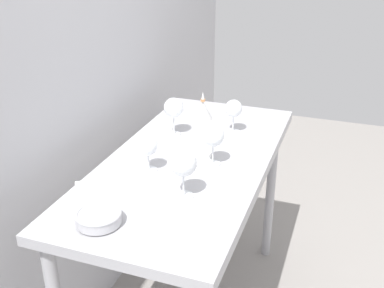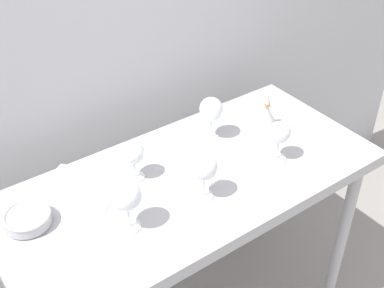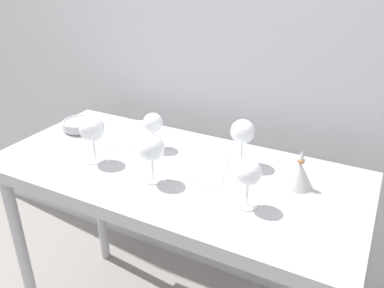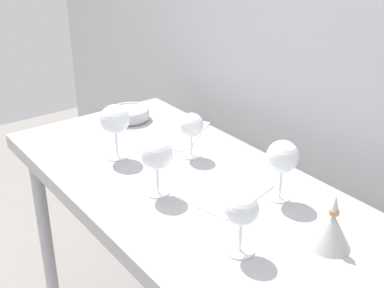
# 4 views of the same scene
# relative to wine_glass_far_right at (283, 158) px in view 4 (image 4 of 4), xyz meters

# --- Properties ---
(back_wall) EXTENTS (3.80, 0.04, 2.60)m
(back_wall) POSITION_rel_wine_glass_far_right_xyz_m (-0.21, 0.34, 0.27)
(back_wall) COLOR #BCBCC1
(back_wall) RESTS_ON ground_plane
(steel_counter) EXTENTS (1.40, 0.65, 0.90)m
(steel_counter) POSITION_rel_wine_glass_far_right_xyz_m (-0.21, -0.15, -0.24)
(steel_counter) COLOR #AAAAAF
(steel_counter) RESTS_ON ground_plane
(wine_glass_far_right) EXTENTS (0.09, 0.09, 0.18)m
(wine_glass_far_right) POSITION_rel_wine_glass_far_right_xyz_m (0.00, 0.00, 0.00)
(wine_glass_far_right) COLOR white
(wine_glass_far_right) RESTS_ON steel_counter
(wine_glass_far_left) EXTENTS (0.08, 0.08, 0.15)m
(wine_glass_far_left) POSITION_rel_wine_glass_far_right_xyz_m (-0.37, -0.04, -0.02)
(wine_glass_far_left) COLOR white
(wine_glass_far_left) RESTS_ON steel_counter
(wine_glass_near_right) EXTENTS (0.08, 0.08, 0.16)m
(wine_glass_near_right) POSITION_rel_wine_glass_far_right_xyz_m (0.12, -0.25, -0.02)
(wine_glass_near_right) COLOR white
(wine_glass_near_right) RESTS_ON steel_counter
(wine_glass_near_left) EXTENTS (0.10, 0.10, 0.18)m
(wine_glass_near_left) POSITION_rel_wine_glass_far_right_xyz_m (-0.51, -0.24, -0.00)
(wine_glass_near_left) COLOR white
(wine_glass_near_left) RESTS_ON steel_counter
(wine_glass_near_center) EXTENTS (0.09, 0.09, 0.17)m
(wine_glass_near_center) POSITION_rel_wine_glass_far_right_xyz_m (-0.23, -0.26, -0.01)
(wine_glass_near_center) COLOR white
(wine_glass_near_center) RESTS_ON steel_counter
(tasting_sheet_upper) EXTENTS (0.30, 0.33, 0.00)m
(tasting_sheet_upper) POSITION_rel_wine_glass_far_right_xyz_m (-0.55, 0.02, -0.13)
(tasting_sheet_upper) COLOR white
(tasting_sheet_upper) RESTS_ON steel_counter
(tasting_sheet_lower) EXTENTS (0.25, 0.28, 0.00)m
(tasting_sheet_lower) POSITION_rel_wine_glass_far_right_xyz_m (-0.12, -0.10, -0.13)
(tasting_sheet_lower) COLOR white
(tasting_sheet_lower) RESTS_ON steel_counter
(tasting_bowl) EXTENTS (0.15, 0.15, 0.05)m
(tasting_bowl) POSITION_rel_wine_glass_far_right_xyz_m (-0.76, -0.04, -0.10)
(tasting_bowl) COLOR beige
(tasting_bowl) RESTS_ON steel_counter
(decanter_funnel) EXTENTS (0.10, 0.10, 0.14)m
(decanter_funnel) POSITION_rel_wine_glass_far_right_xyz_m (0.24, -0.06, -0.08)
(decanter_funnel) COLOR beige
(decanter_funnel) RESTS_ON steel_counter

